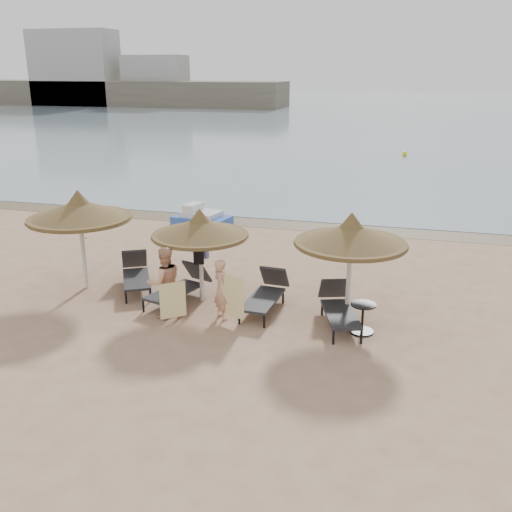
{
  "coord_description": "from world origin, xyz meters",
  "views": [
    {
      "loc": [
        5.03,
        -12.28,
        5.95
      ],
      "look_at": [
        1.39,
        1.2,
        1.35
      ],
      "focal_mm": 40.0,
      "sensor_mm": 36.0,
      "label": 1
    }
  ],
  "objects_px": {
    "lounger_far_right": "(338,307)",
    "palapa_center": "(200,228)",
    "palapa_right": "(351,235)",
    "pedal_boat": "(201,220)",
    "person_right": "(222,285)",
    "lounger_near_right": "(266,293)",
    "palapa_left": "(79,210)",
    "person_left": "(164,277)",
    "lounger_far_left": "(136,273)",
    "side_table": "(362,319)",
    "lounger_near_left": "(181,286)"
  },
  "relations": [
    {
      "from": "person_left",
      "to": "person_right",
      "type": "xyz_separation_m",
      "value": [
        1.38,
        0.29,
        -0.17
      ]
    },
    {
      "from": "lounger_far_right",
      "to": "pedal_boat",
      "type": "height_order",
      "value": "pedal_boat"
    },
    {
      "from": "lounger_far_left",
      "to": "palapa_center",
      "type": "bearing_deg",
      "value": -39.42
    },
    {
      "from": "palapa_center",
      "to": "palapa_right",
      "type": "xyz_separation_m",
      "value": [
        3.9,
        -0.14,
        0.15
      ]
    },
    {
      "from": "person_right",
      "to": "lounger_near_right",
      "type": "bearing_deg",
      "value": -92.61
    },
    {
      "from": "palapa_right",
      "to": "lounger_far_right",
      "type": "height_order",
      "value": "palapa_right"
    },
    {
      "from": "lounger_near_left",
      "to": "pedal_boat",
      "type": "relative_size",
      "value": 0.95
    },
    {
      "from": "lounger_far_right",
      "to": "person_right",
      "type": "xyz_separation_m",
      "value": [
        -2.84,
        -0.49,
        0.47
      ]
    },
    {
      "from": "palapa_left",
      "to": "lounger_near_right",
      "type": "height_order",
      "value": "palapa_left"
    },
    {
      "from": "lounger_far_left",
      "to": "side_table",
      "type": "height_order",
      "value": "lounger_far_left"
    },
    {
      "from": "person_right",
      "to": "lounger_far_right",
      "type": "bearing_deg",
      "value": -127.08
    },
    {
      "from": "palapa_left",
      "to": "palapa_center",
      "type": "height_order",
      "value": "palapa_left"
    },
    {
      "from": "person_right",
      "to": "pedal_boat",
      "type": "relative_size",
      "value": 0.77
    },
    {
      "from": "lounger_far_left",
      "to": "pedal_boat",
      "type": "xyz_separation_m",
      "value": [
        -0.36,
        6.3,
        -0.06
      ]
    },
    {
      "from": "pedal_boat",
      "to": "side_table",
      "type": "bearing_deg",
      "value": -36.34
    },
    {
      "from": "lounger_far_right",
      "to": "person_right",
      "type": "distance_m",
      "value": 2.92
    },
    {
      "from": "palapa_left",
      "to": "person_left",
      "type": "xyz_separation_m",
      "value": [
        3.02,
        -1.28,
        -1.19
      ]
    },
    {
      "from": "lounger_far_left",
      "to": "side_table",
      "type": "xyz_separation_m",
      "value": [
        6.48,
        -1.27,
        -0.09
      ]
    },
    {
      "from": "lounger_far_right",
      "to": "side_table",
      "type": "height_order",
      "value": "lounger_far_right"
    },
    {
      "from": "palapa_right",
      "to": "person_right",
      "type": "height_order",
      "value": "palapa_right"
    },
    {
      "from": "lounger_near_left",
      "to": "person_left",
      "type": "xyz_separation_m",
      "value": [
        0.05,
        -1.1,
        0.65
      ]
    },
    {
      "from": "lounger_far_left",
      "to": "lounger_far_right",
      "type": "relative_size",
      "value": 0.99
    },
    {
      "from": "palapa_left",
      "to": "person_left",
      "type": "height_order",
      "value": "palapa_left"
    },
    {
      "from": "lounger_far_left",
      "to": "palapa_left",
      "type": "bearing_deg",
      "value": 167.02
    },
    {
      "from": "side_table",
      "to": "person_right",
      "type": "bearing_deg",
      "value": -178.24
    },
    {
      "from": "palapa_center",
      "to": "side_table",
      "type": "distance_m",
      "value": 4.74
    },
    {
      "from": "pedal_boat",
      "to": "lounger_near_right",
      "type": "bearing_deg",
      "value": -46.04
    },
    {
      "from": "palapa_left",
      "to": "lounger_far_right",
      "type": "height_order",
      "value": "palapa_left"
    },
    {
      "from": "person_right",
      "to": "lounger_near_left",
      "type": "bearing_deg",
      "value": 13.51
    },
    {
      "from": "lounger_far_right",
      "to": "person_left",
      "type": "height_order",
      "value": "person_left"
    },
    {
      "from": "palapa_center",
      "to": "lounger_far_right",
      "type": "bearing_deg",
      "value": -7.39
    },
    {
      "from": "lounger_far_left",
      "to": "lounger_far_right",
      "type": "bearing_deg",
      "value": -37.37
    },
    {
      "from": "person_right",
      "to": "pedal_boat",
      "type": "height_order",
      "value": "person_right"
    },
    {
      "from": "palapa_right",
      "to": "lounger_near_left",
      "type": "height_order",
      "value": "palapa_right"
    },
    {
      "from": "side_table",
      "to": "person_right",
      "type": "xyz_separation_m",
      "value": [
        -3.45,
        -0.11,
        0.56
      ]
    },
    {
      "from": "palapa_right",
      "to": "lounger_near_right",
      "type": "height_order",
      "value": "palapa_right"
    },
    {
      "from": "lounger_near_right",
      "to": "person_right",
      "type": "height_order",
      "value": "person_right"
    },
    {
      "from": "palapa_center",
      "to": "lounger_near_left",
      "type": "height_order",
      "value": "palapa_center"
    },
    {
      "from": "lounger_far_right",
      "to": "side_table",
      "type": "bearing_deg",
      "value": -49.75
    },
    {
      "from": "lounger_far_right",
      "to": "palapa_center",
      "type": "bearing_deg",
      "value": 154.65
    },
    {
      "from": "palapa_right",
      "to": "pedal_boat",
      "type": "bearing_deg",
      "value": 133.1
    },
    {
      "from": "palapa_right",
      "to": "pedal_boat",
      "type": "xyz_separation_m",
      "value": [
        -6.4,
        6.84,
        -1.81
      ]
    },
    {
      "from": "palapa_center",
      "to": "lounger_far_right",
      "type": "relative_size",
      "value": 1.14
    },
    {
      "from": "palapa_left",
      "to": "person_left",
      "type": "distance_m",
      "value": 3.49
    },
    {
      "from": "palapa_left",
      "to": "person_left",
      "type": "bearing_deg",
      "value": -22.97
    },
    {
      "from": "lounger_far_left",
      "to": "side_table",
      "type": "distance_m",
      "value": 6.61
    },
    {
      "from": "palapa_left",
      "to": "lounger_far_right",
      "type": "relative_size",
      "value": 1.28
    },
    {
      "from": "pedal_boat",
      "to": "lounger_near_left",
      "type": "bearing_deg",
      "value": -62.48
    },
    {
      "from": "palapa_right",
      "to": "palapa_center",
      "type": "bearing_deg",
      "value": 177.88
    },
    {
      "from": "palapa_center",
      "to": "lounger_far_right",
      "type": "xyz_separation_m",
      "value": [
        3.73,
        -0.48,
        -1.59
      ]
    }
  ]
}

